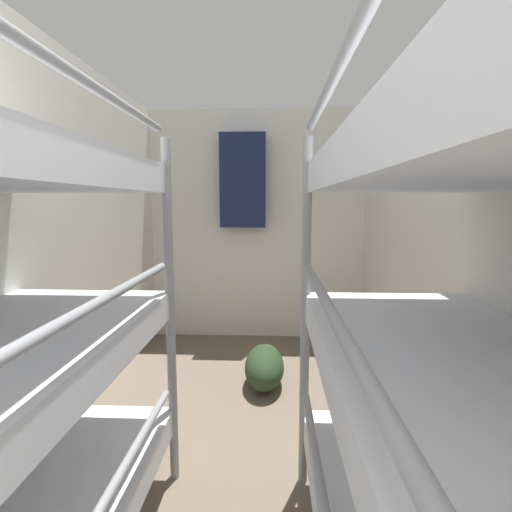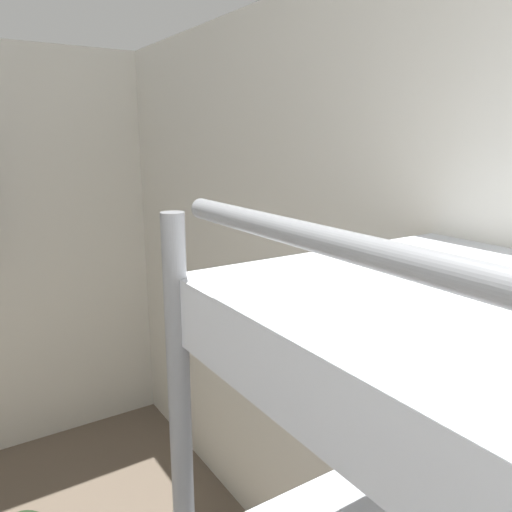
# 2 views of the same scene
# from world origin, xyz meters

# --- Properties ---
(wall_right) EXTENTS (0.06, 4.63, 2.29)m
(wall_right) POSITION_xyz_m (1.10, 2.25, 1.15)
(wall_right) COLOR silver
(wall_right) RESTS_ON ground_plane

